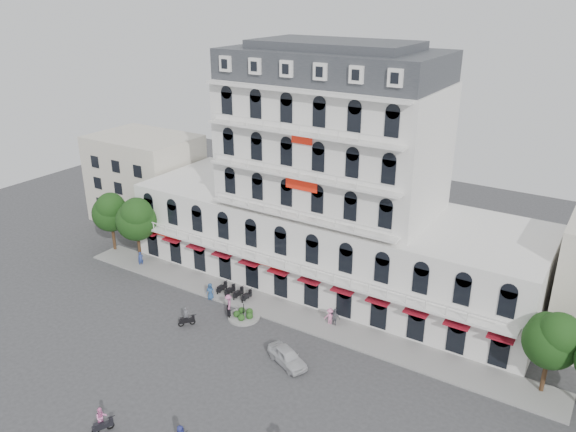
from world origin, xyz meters
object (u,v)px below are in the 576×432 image
(parked_car, at_px, (287,356))
(rider_center, at_px, (229,305))
(rider_west, at_px, (186,318))
(rider_southwest, at_px, (102,420))

(parked_car, bearing_deg, rider_center, 92.62)
(parked_car, height_order, rider_west, rider_west)
(rider_southwest, height_order, rider_center, rider_center)
(parked_car, distance_m, rider_center, 9.72)
(rider_center, bearing_deg, rider_west, -73.26)
(rider_west, bearing_deg, parked_car, -50.55)
(parked_car, distance_m, rider_west, 11.45)
(parked_car, relative_size, rider_southwest, 1.99)
(parked_car, xyz_separation_m, rider_west, (-11.44, -0.17, 0.13))
(rider_west, height_order, rider_southwest, rider_southwest)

